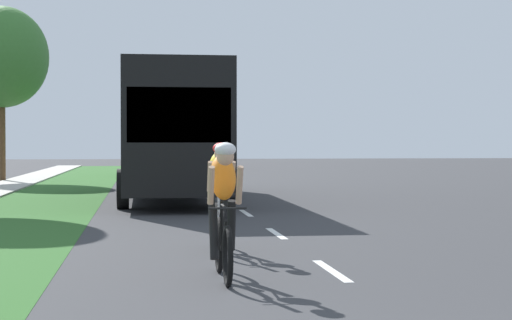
{
  "coord_description": "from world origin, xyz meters",
  "views": [
    {
      "loc": [
        -2.31,
        -3.39,
        1.57
      ],
      "look_at": [
        0.05,
        14.08,
        1.22
      ],
      "focal_mm": 59.48,
      "sensor_mm": 36.0,
      "label": 1
    }
  ],
  "objects_px": {
    "sedan_dark_green": "(152,160)",
    "suv_silver": "(206,154)",
    "bus_black": "(170,129)",
    "cyclist_lead": "(223,209)",
    "street_tree_far": "(2,57)",
    "cyclist_trailing": "(220,196)",
    "pickup_red": "(198,153)"
  },
  "relations": [
    {
      "from": "suv_silver",
      "to": "street_tree_far",
      "type": "relative_size",
      "value": 0.66
    },
    {
      "from": "sedan_dark_green",
      "to": "street_tree_far",
      "type": "height_order",
      "value": "street_tree_far"
    },
    {
      "from": "cyclist_trailing",
      "to": "bus_black",
      "type": "relative_size",
      "value": 0.15
    },
    {
      "from": "cyclist_lead",
      "to": "sedan_dark_green",
      "type": "xyz_separation_m",
      "value": [
        -0.41,
        31.43,
        -0.04
      ]
    },
    {
      "from": "cyclist_trailing",
      "to": "sedan_dark_green",
      "type": "height_order",
      "value": "cyclist_trailing"
    },
    {
      "from": "suv_silver",
      "to": "cyclist_lead",
      "type": "bearing_deg",
      "value": -94.08
    },
    {
      "from": "cyclist_trailing",
      "to": "sedan_dark_green",
      "type": "distance_m",
      "value": 28.97
    },
    {
      "from": "cyclist_lead",
      "to": "bus_black",
      "type": "bearing_deg",
      "value": 90.46
    },
    {
      "from": "bus_black",
      "to": "street_tree_far",
      "type": "height_order",
      "value": "street_tree_far"
    },
    {
      "from": "bus_black",
      "to": "suv_silver",
      "type": "height_order",
      "value": "bus_black"
    },
    {
      "from": "cyclist_lead",
      "to": "bus_black",
      "type": "height_order",
      "value": "bus_black"
    },
    {
      "from": "cyclist_trailing",
      "to": "street_tree_far",
      "type": "relative_size",
      "value": 0.24
    },
    {
      "from": "sedan_dark_green",
      "to": "suv_silver",
      "type": "height_order",
      "value": "suv_silver"
    },
    {
      "from": "street_tree_far",
      "to": "cyclist_lead",
      "type": "bearing_deg",
      "value": -75.89
    },
    {
      "from": "bus_black",
      "to": "suv_silver",
      "type": "relative_size",
      "value": 2.47
    },
    {
      "from": "bus_black",
      "to": "sedan_dark_green",
      "type": "height_order",
      "value": "bus_black"
    },
    {
      "from": "cyclist_lead",
      "to": "street_tree_far",
      "type": "xyz_separation_m",
      "value": [
        -6.58,
        26.17,
        4.27
      ]
    },
    {
      "from": "bus_black",
      "to": "street_tree_far",
      "type": "distance_m",
      "value": 13.7
    },
    {
      "from": "cyclist_lead",
      "to": "cyclist_trailing",
      "type": "height_order",
      "value": "same"
    },
    {
      "from": "bus_black",
      "to": "street_tree_far",
      "type": "xyz_separation_m",
      "value": [
        -6.46,
        11.68,
        3.1
      ]
    },
    {
      "from": "sedan_dark_green",
      "to": "pickup_red",
      "type": "xyz_separation_m",
      "value": [
        3.62,
        21.31,
        0.06
      ]
    },
    {
      "from": "sedan_dark_green",
      "to": "street_tree_far",
      "type": "distance_m",
      "value": 9.18
    },
    {
      "from": "bus_black",
      "to": "sedan_dark_green",
      "type": "xyz_separation_m",
      "value": [
        -0.3,
        16.94,
        -1.21
      ]
    },
    {
      "from": "cyclist_lead",
      "to": "pickup_red",
      "type": "height_order",
      "value": "pickup_red"
    },
    {
      "from": "cyclist_trailing",
      "to": "suv_silver",
      "type": "height_order",
      "value": "suv_silver"
    },
    {
      "from": "cyclist_lead",
      "to": "street_tree_far",
      "type": "bearing_deg",
      "value": 104.11
    },
    {
      "from": "sedan_dark_green",
      "to": "suv_silver",
      "type": "distance_m",
      "value": 9.37
    },
    {
      "from": "bus_black",
      "to": "pickup_red",
      "type": "height_order",
      "value": "bus_black"
    },
    {
      "from": "sedan_dark_green",
      "to": "suv_silver",
      "type": "xyz_separation_m",
      "value": [
        3.28,
        8.78,
        0.18
      ]
    },
    {
      "from": "cyclist_lead",
      "to": "pickup_red",
      "type": "distance_m",
      "value": 52.83
    },
    {
      "from": "suv_silver",
      "to": "street_tree_far",
      "type": "bearing_deg",
      "value": -123.95
    },
    {
      "from": "cyclist_lead",
      "to": "suv_silver",
      "type": "height_order",
      "value": "suv_silver"
    }
  ]
}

